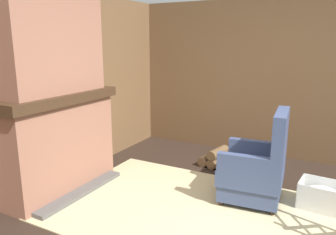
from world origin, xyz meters
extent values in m
cube|color=brown|center=(-2.48, 0.00, 1.20)|extent=(0.06, 5.50, 2.39)
cube|color=brown|center=(0.00, 2.48, 1.20)|extent=(5.50, 0.06, 2.39)
cube|color=#93604C|center=(-2.23, 0.00, 0.54)|extent=(0.45, 1.43, 1.08)
cube|color=black|center=(-2.04, 0.00, 0.42)|extent=(0.08, 0.74, 0.60)
cube|color=#565451|center=(-1.92, 0.00, 0.03)|extent=(0.16, 1.29, 0.06)
cube|color=#3D2819|center=(-2.23, 0.00, 1.13)|extent=(0.55, 1.53, 0.11)
cube|color=#93604C|center=(-2.23, 0.00, 1.78)|extent=(0.40, 1.26, 1.19)
cube|color=#C6B789|center=(-0.33, 0.27, 0.01)|extent=(3.53, 1.99, 0.01)
cube|color=#3D4C75|center=(-0.14, 0.81, 0.18)|extent=(0.69, 0.68, 0.24)
cube|color=#3D4C75|center=(-0.14, 0.81, 0.33)|extent=(0.72, 0.71, 0.18)
cube|color=#3D4C75|center=(0.13, 0.83, 0.74)|extent=(0.18, 0.66, 0.63)
cube|color=#3D4C75|center=(-0.14, 0.53, 0.52)|extent=(0.61, 0.14, 0.20)
cube|color=#3D4C75|center=(-0.19, 1.09, 0.52)|extent=(0.61, 0.14, 0.20)
cylinder|color=#332319|center=(-0.39, 0.52, 0.03)|extent=(0.05, 0.05, 0.06)
cylinder|color=#332319|center=(-0.43, 1.05, 0.03)|extent=(0.05, 0.05, 0.06)
cylinder|color=#332319|center=(0.15, 0.57, 0.03)|extent=(0.05, 0.05, 0.06)
cylinder|color=#332319|center=(0.10, 1.10, 0.03)|extent=(0.05, 0.05, 0.06)
cylinder|color=brown|center=(-0.97, 1.66, 0.07)|extent=(0.21, 0.42, 0.14)
cylinder|color=brown|center=(-0.83, 1.64, 0.07)|extent=(0.21, 0.42, 0.14)
cylinder|color=brown|center=(-0.68, 1.61, 0.07)|extent=(0.21, 0.42, 0.14)
cylinder|color=brown|center=(-0.83, 1.64, 0.20)|extent=(0.21, 0.42, 0.14)
cube|color=white|center=(0.59, 0.97, 0.01)|extent=(0.50, 0.38, 0.01)
cube|color=white|center=(0.36, 0.99, 0.15)|extent=(0.04, 0.34, 0.30)
cube|color=white|center=(0.60, 1.13, 0.15)|extent=(0.47, 0.06, 0.30)
cube|color=white|center=(0.57, 0.80, 0.15)|extent=(0.47, 0.06, 0.30)
ellipsoid|color=white|center=(0.59, 0.97, 0.16)|extent=(0.40, 0.31, 0.18)
ellipsoid|color=silver|center=(-2.27, -0.56, 1.23)|extent=(0.12, 0.12, 0.10)
cylinder|color=white|center=(-2.27, -0.56, 1.37)|extent=(0.07, 0.07, 0.18)
cube|color=brown|center=(-2.27, 0.28, 1.25)|extent=(0.13, 0.23, 0.13)
cube|color=silver|center=(-2.20, 0.28, 1.26)|extent=(0.01, 0.04, 0.02)
camera|label=1|loc=(0.64, -2.64, 1.76)|focal=35.00mm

